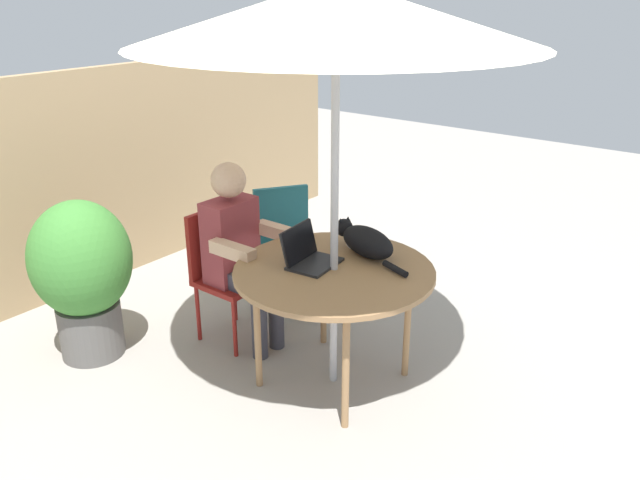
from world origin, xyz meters
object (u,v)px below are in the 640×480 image
Objects in this scene: patio_table at (334,277)px; chair_occupied at (223,265)px; cat at (365,241)px; patio_umbrella at (336,14)px; potted_plant_near_fence at (82,271)px; laptop at (307,253)px; chair_empty at (285,240)px; person_seated at (239,246)px.

chair_occupied is at bearing 90.00° from patio_table.
patio_umbrella is at bearing 176.57° from cat.
laptop is at bearing -61.57° from potted_plant_near_fence.
patio_table is 0.51× the size of patio_umbrella.
chair_occupied and chair_empty have the same top height.
person_seated reaches higher than patio_table.
cat is at bearing -108.98° from chair_empty.
patio_umbrella is 1.60m from person_seated.
patio_umbrella is 1.85× the size of person_seated.
laptop is at bearing 101.46° from patio_umbrella.
patio_umbrella is 6.92× the size of laptop.
chair_occupied is at bearing 87.33° from laptop.
person_seated is (0.00, 0.75, -1.41)m from patio_umbrella.
person_seated is at bearing -168.07° from chair_empty.
patio_table is 0.21m from laptop.
patio_table is at bearing -90.00° from chair_occupied.
laptop is at bearing -93.40° from person_seated.
person_seated is 0.97m from potted_plant_near_fence.
laptop reaches higher than cat.
potted_plant_near_fence is at bearing 136.95° from person_seated.
chair_occupied is 1.00× the size of chair_empty.
potted_plant_near_fence is (-0.70, 1.41, -1.51)m from patio_umbrella.
cat is at bearing -3.43° from patio_umbrella.
potted_plant_near_fence is (-0.70, 0.66, -0.10)m from person_seated.
laptop is (-0.03, -0.58, 0.12)m from person_seated.
laptop reaches higher than patio_table.
cat is (0.28, -0.02, -1.28)m from patio_umbrella.
patio_table is at bearing -78.54° from laptop.
person_seated is (-0.59, -0.12, 0.17)m from chair_empty.
patio_umbrella is 1.31m from laptop.
person_seated is 3.74× the size of laptop.
chair_occupied is at bearing 90.00° from patio_umbrella.
person_seated is at bearing -90.00° from chair_occupied.
person_seated is 0.83m from cat.
chair_empty is at bearing 56.14° from patio_table.
chair_occupied is 1.01m from cat.
patio_table is 1.30× the size of chair_empty.
person_seated reaches higher than laptop.
cat is 1.75m from potted_plant_near_fence.
chair_empty is at bearing 56.14° from patio_umbrella.
patio_table is 1.58m from potted_plant_near_fence.
cat is at bearing -3.43° from patio_table.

